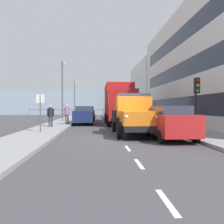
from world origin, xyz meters
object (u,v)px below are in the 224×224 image
object	(u,v)px
truck_vintage_orange	(133,115)
car_silver_kerbside_1	(147,117)
car_red_kerbside_near	(169,122)
traffic_light_near	(197,93)
lorry_cargo_red	(119,103)
street_sign	(40,107)
lamp_post_far	(75,95)
car_maroon_oppositeside_1	(87,113)
lamp_post_promenade	(63,86)
car_navy_oppositeside_0	(84,115)
pedestrian_near_railing	(51,114)
car_white_oppositeside_2	(89,112)
pedestrian_couple_a	(67,113)

from	to	relation	value
truck_vintage_orange	car_silver_kerbside_1	bearing A→B (deg)	-116.12
car_red_kerbside_near	traffic_light_near	world-z (taller)	traffic_light_near
lorry_cargo_red	street_sign	world-z (taller)	lorry_cargo_red
car_red_kerbside_near	lamp_post_far	world-z (taller)	lamp_post_far
car_maroon_oppositeside_1	lamp_post_promenade	world-z (taller)	lamp_post_promenade
lorry_cargo_red	car_navy_oppositeside_0	size ratio (longest dim) A/B	1.81
street_sign	lorry_cargo_red	bearing A→B (deg)	-125.36
pedestrian_near_railing	car_navy_oppositeside_0	bearing A→B (deg)	-121.04
car_red_kerbside_near	car_silver_kerbside_1	world-z (taller)	same
car_red_kerbside_near	pedestrian_near_railing	xyz separation A→B (m)	(7.25, -5.89, 0.22)
car_maroon_oppositeside_1	car_white_oppositeside_2	xyz separation A→B (m)	(0.00, -5.59, -0.00)
truck_vintage_orange	lamp_post_far	size ratio (longest dim) A/B	0.98
car_white_oppositeside_2	street_sign	bearing A→B (deg)	83.76
car_navy_oppositeside_0	lamp_post_far	distance (m)	15.03
pedestrian_near_railing	lamp_post_promenade	distance (m)	7.06
pedestrian_couple_a	lamp_post_promenade	size ratio (longest dim) A/B	0.27
lorry_cargo_red	car_navy_oppositeside_0	distance (m)	3.58
truck_vintage_orange	car_navy_oppositeside_0	size ratio (longest dim) A/B	1.25
car_silver_kerbside_1	lamp_post_far	bearing A→B (deg)	-69.29
car_silver_kerbside_1	lamp_post_promenade	distance (m)	10.91
car_maroon_oppositeside_1	lamp_post_promenade	xyz separation A→B (m)	(2.41, 3.83, 3.01)
car_white_oppositeside_2	pedestrian_couple_a	xyz separation A→B (m)	(1.39, 13.65, 0.26)
car_red_kerbside_near	street_sign	size ratio (longest dim) A/B	1.82
pedestrian_couple_a	traffic_light_near	bearing A→B (deg)	141.34
pedestrian_near_railing	car_silver_kerbside_1	bearing A→B (deg)	172.22
truck_vintage_orange	pedestrian_couple_a	distance (m)	8.04
car_silver_kerbside_1	pedestrian_couple_a	size ratio (longest dim) A/B	2.24
car_navy_oppositeside_0	pedestrian_couple_a	xyz separation A→B (m)	(1.39, 1.57, 0.26)
traffic_light_near	pedestrian_near_railing	bearing A→B (deg)	-25.68
car_silver_kerbside_1	pedestrian_couple_a	distance (m)	7.12
lorry_cargo_red	car_navy_oppositeside_0	world-z (taller)	lorry_cargo_red
car_silver_kerbside_1	lamp_post_promenade	xyz separation A→B (m)	(7.36, -7.47, 3.01)
car_silver_kerbside_1	car_white_oppositeside_2	world-z (taller)	same
car_navy_oppositeside_0	pedestrian_couple_a	world-z (taller)	pedestrian_couple_a
car_navy_oppositeside_0	traffic_light_near	size ratio (longest dim) A/B	1.41
traffic_light_near	lamp_post_far	bearing A→B (deg)	-67.63
car_red_kerbside_near	truck_vintage_orange	bearing A→B (deg)	-46.20
car_red_kerbside_near	pedestrian_near_railing	distance (m)	9.34
truck_vintage_orange	lamp_post_promenade	world-z (taller)	lamp_post_promenade
car_white_oppositeside_2	lamp_post_promenade	bearing A→B (deg)	75.66
truck_vintage_orange	car_navy_oppositeside_0	world-z (taller)	truck_vintage_orange
pedestrian_near_railing	lamp_post_far	distance (m)	18.59
lorry_cargo_red	lamp_post_promenade	distance (m)	6.49
truck_vintage_orange	street_sign	xyz separation A→B (m)	(5.49, -0.64, 0.50)
street_sign	pedestrian_near_railing	bearing A→B (deg)	-87.31
car_red_kerbside_near	car_maroon_oppositeside_1	world-z (taller)	same
truck_vintage_orange	car_navy_oppositeside_0	bearing A→B (deg)	-67.37
truck_vintage_orange	lorry_cargo_red	size ratio (longest dim) A/B	0.69
lamp_post_promenade	street_sign	xyz separation A→B (m)	(-0.27, 10.08, -2.22)
traffic_light_near	lamp_post_far	distance (m)	24.80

